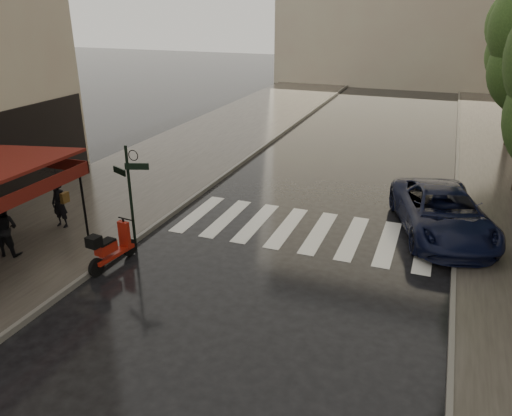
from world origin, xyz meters
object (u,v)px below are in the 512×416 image
Objects in this scene: parked_car at (442,212)px; pedestrian_terrace at (4,228)px; scooter at (111,248)px; pedestrian_with_umbrella at (56,179)px.

pedestrian_terrace is at bearing -168.46° from parked_car.
scooter is 0.34× the size of parked_car.
parked_car is at bearing -162.78° from pedestrian_terrace.
scooter is at bearing -24.28° from pedestrian_with_umbrella.
pedestrian_terrace reaches higher than parked_car.
scooter is at bearing -163.56° from parked_car.
pedestrian_with_umbrella reaches higher than parked_car.
scooter is (2.88, -1.42, -1.16)m from pedestrian_with_umbrella.
pedestrian_with_umbrella is 1.34× the size of scooter.
pedestrian_terrace is 3.07m from scooter.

